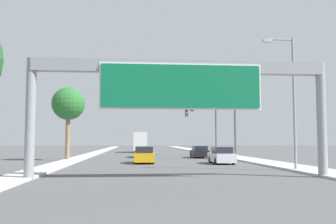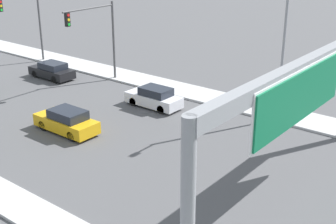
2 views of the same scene
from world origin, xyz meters
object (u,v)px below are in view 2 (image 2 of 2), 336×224
Objects in this scene: sign_gantry at (296,94)px; car_far_center at (154,98)px; car_near_right at (67,121)px; street_lamp_right at (282,42)px; traffic_light_near_intersection at (99,30)px; car_mid_center at (52,71)px; traffic_light_mid_block at (27,17)px.

sign_gantry reaches higher than car_far_center.
street_lamp_right reaches higher than car_near_right.
sign_gantry reaches higher than car_near_right.
street_lamp_right is at bearing -84.39° from traffic_light_near_intersection.
sign_gantry reaches higher than car_mid_center.
sign_gantry is 21.25m from traffic_light_near_intersection.
car_far_center is at bearing -90.00° from car_mid_center.
car_mid_center is 6.98m from traffic_light_mid_block.
traffic_light_mid_block is at bearing 92.76° from street_lamp_right.
sign_gantry is 3.95× the size of car_far_center.
car_mid_center is at bearing -109.00° from traffic_light_mid_block.
street_lamp_right is at bearing -87.24° from traffic_light_mid_block.
sign_gantry is 25.57m from car_mid_center.
car_near_right reaches higher than car_mid_center.
car_near_right is 11.04m from traffic_light_near_intersection.
car_near_right is at bearing 136.30° from street_lamp_right.
car_far_center is 0.64× the size of traffic_light_near_intersection.
sign_gantry is at bearing -112.12° from car_far_center.
street_lamp_right is (8.36, 4.70, 0.27)m from sign_gantry.
traffic_light_near_intersection is at bearing 95.61° from street_lamp_right.
traffic_light_near_intersection reaches higher than car_mid_center.
sign_gantry is 14.64m from car_far_center.
traffic_light_near_intersection reaches higher than sign_gantry.
car_mid_center is 6.18m from traffic_light_near_intersection.
traffic_light_mid_block is at bearing 76.66° from sign_gantry.
car_near_right is at bearing -124.33° from car_mid_center.
traffic_light_mid_block is at bearing 88.34° from traffic_light_near_intersection.
car_near_right is 1.05× the size of car_far_center.
street_lamp_right is at bearing -81.12° from car_mid_center.
car_near_right is at bearing -119.46° from traffic_light_mid_block.
street_lamp_right is (3.11, -8.21, 4.73)m from car_far_center.
sign_gantry is 3.89× the size of car_mid_center.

